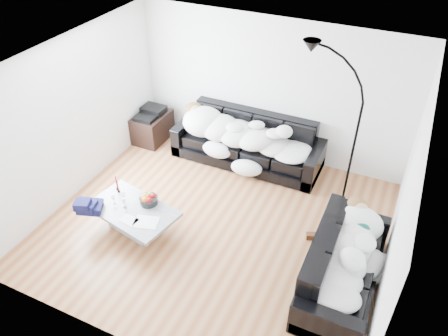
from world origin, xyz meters
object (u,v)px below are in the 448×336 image
at_px(wine_glass_c, 125,203).
at_px(sofa_right, 345,264).
at_px(sleeper_right, 348,252).
at_px(fruit_bowl, 149,199).
at_px(wine_glass_a, 124,197).
at_px(candle_right, 118,186).
at_px(sofa_back, 247,141).
at_px(stereo, 151,112).
at_px(coffee_table, 134,218).
at_px(sleeper_back, 247,133).
at_px(floor_lamp, 353,148).
at_px(shoes, 321,234).
at_px(candle_left, 116,183).
at_px(wine_glass_b, 114,200).
at_px(av_cabinet, 152,127).

bearing_deg(wine_glass_c, sofa_right, 4.93).
xyz_separation_m(sleeper_right, fruit_bowl, (-2.97, -0.04, -0.15)).
distance_m(wine_glass_a, candle_right, 0.26).
bearing_deg(wine_glass_c, sleeper_right, 4.93).
height_order(sofa_back, stereo, sofa_back).
relative_size(sleeper_right, coffee_table, 1.29).
bearing_deg(wine_glass_c, wine_glass_a, 130.00).
bearing_deg(sleeper_back, fruit_bowl, -109.11).
bearing_deg(candle_right, stereo, 108.73).
bearing_deg(wine_glass_c, floor_lamp, 32.19).
distance_m(wine_glass_c, shoes, 3.00).
bearing_deg(sleeper_back, coffee_table, -110.84).
bearing_deg(stereo, sofa_right, -26.08).
bearing_deg(wine_glass_a, sofa_back, 64.27).
bearing_deg(shoes, sofa_back, 131.19).
height_order(candle_left, stereo, stereo).
bearing_deg(shoes, wine_glass_c, -171.09).
height_order(stereo, floor_lamp, floor_lamp).
distance_m(sleeper_back, shoes, 2.28).
xyz_separation_m(coffee_table, wine_glass_b, (-0.32, -0.01, 0.27)).
distance_m(sleeper_right, wine_glass_b, 3.46).
distance_m(wine_glass_c, candle_right, 0.40).
bearing_deg(wine_glass_b, sofa_right, 4.55).
distance_m(sleeper_right, candle_left, 3.60).
bearing_deg(av_cabinet, sofa_back, 2.76).
distance_m(wine_glass_b, candle_right, 0.28).
relative_size(wine_glass_c, shoes, 0.37).
bearing_deg(coffee_table, wine_glass_a, 154.64).
bearing_deg(sofa_right, coffee_table, 94.87).
distance_m(sleeper_back, stereo, 2.00).
bearing_deg(sofa_right, shoes, 31.44).
distance_m(wine_glass_a, candle_left, 0.33).
bearing_deg(sleeper_right, coffee_table, 94.87).
height_order(sofa_right, wine_glass_c, sofa_right).
xyz_separation_m(wine_glass_b, wine_glass_c, (0.20, -0.01, 0.00)).
bearing_deg(wine_glass_a, candle_left, 144.42).
relative_size(coffee_table, av_cabinet, 1.68).
bearing_deg(wine_glass_b, sofa_back, 63.24).
bearing_deg(floor_lamp, wine_glass_b, -147.25).
xyz_separation_m(sofa_back, floor_lamp, (1.90, -0.56, 0.74)).
bearing_deg(stereo, candle_left, -72.86).
height_order(sofa_right, fruit_bowl, sofa_right).
height_order(sleeper_back, floor_lamp, floor_lamp).
bearing_deg(wine_glass_b, stereo, 109.11).
distance_m(coffee_table, wine_glass_b, 0.42).
relative_size(sleeper_back, wine_glass_c, 14.43).
bearing_deg(coffee_table, sofa_right, 4.87).
relative_size(wine_glass_c, stereo, 0.36).
height_order(fruit_bowl, stereo, stereo).
height_order(wine_glass_c, stereo, stereo).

